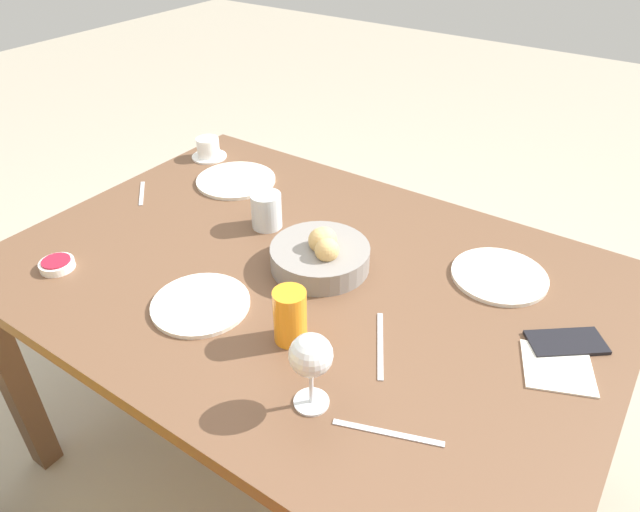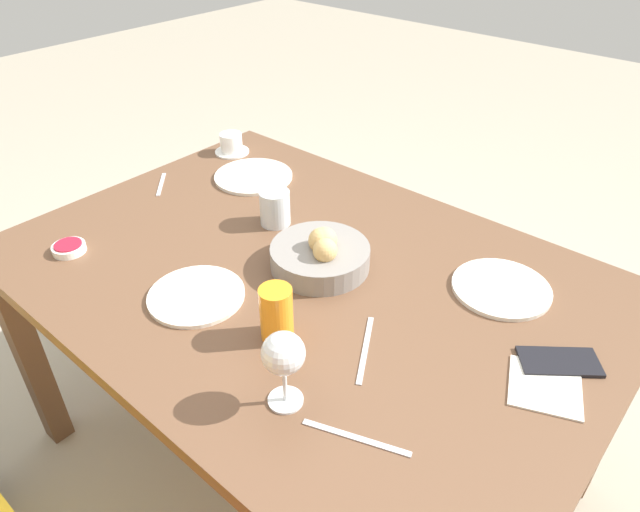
% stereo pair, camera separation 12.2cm
% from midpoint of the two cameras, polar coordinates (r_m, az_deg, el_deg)
% --- Properties ---
extents(ground_plane, '(10.00, 10.00, 0.00)m').
position_cam_midpoint_polar(ground_plane, '(1.85, -3.25, -19.64)').
color(ground_plane, '#A89E89').
extents(dining_table, '(1.42, 0.99, 0.71)m').
position_cam_midpoint_polar(dining_table, '(1.39, -4.10, -4.40)').
color(dining_table, brown).
rests_on(dining_table, ground_plane).
extents(bread_basket, '(0.23, 0.23, 0.10)m').
position_cam_midpoint_polar(bread_basket, '(1.33, -2.57, 0.06)').
color(bread_basket, gray).
rests_on(bread_basket, dining_table).
extents(plate_near_left, '(0.22, 0.22, 0.01)m').
position_cam_midpoint_polar(plate_near_left, '(1.36, 15.06, -2.01)').
color(plate_near_left, silver).
rests_on(plate_near_left, dining_table).
extents(plate_near_right, '(0.24, 0.24, 0.01)m').
position_cam_midpoint_polar(plate_near_right, '(1.74, -10.42, 7.42)').
color(plate_near_right, silver).
rests_on(plate_near_right, dining_table).
extents(plate_far_center, '(0.21, 0.21, 0.01)m').
position_cam_midpoint_polar(plate_far_center, '(1.27, -14.58, -4.78)').
color(plate_far_center, silver).
rests_on(plate_far_center, dining_table).
extents(juice_glass, '(0.07, 0.07, 0.12)m').
position_cam_midpoint_polar(juice_glass, '(1.12, -6.15, -6.12)').
color(juice_glass, orange).
rests_on(juice_glass, dining_table).
extents(water_tumbler, '(0.08, 0.08, 0.09)m').
position_cam_midpoint_polar(water_tumbler, '(1.49, -7.74, 4.47)').
color(water_tumbler, silver).
rests_on(water_tumbler, dining_table).
extents(wine_glass, '(0.08, 0.08, 0.16)m').
position_cam_midpoint_polar(wine_glass, '(0.96, -4.61, -10.24)').
color(wine_glass, silver).
rests_on(wine_glass, dining_table).
extents(coffee_cup, '(0.11, 0.11, 0.07)m').
position_cam_midpoint_polar(coffee_cup, '(1.90, -12.96, 10.35)').
color(coffee_cup, white).
rests_on(coffee_cup, dining_table).
extents(jam_bowl_berry, '(0.08, 0.08, 0.02)m').
position_cam_midpoint_polar(jam_bowl_berry, '(1.50, -26.98, -0.83)').
color(jam_bowl_berry, white).
rests_on(jam_bowl_berry, dining_table).
extents(fork_silver, '(0.10, 0.17, 0.00)m').
position_cam_midpoint_polar(fork_silver, '(1.14, 2.98, -8.98)').
color(fork_silver, '#B7B7BC').
rests_on(fork_silver, dining_table).
extents(knife_silver, '(0.18, 0.07, 0.00)m').
position_cam_midpoint_polar(knife_silver, '(1.00, 3.19, -17.40)').
color(knife_silver, '#B7B7BC').
rests_on(knife_silver, dining_table).
extents(spoon_coffee, '(0.11, 0.11, 0.00)m').
position_cam_midpoint_polar(spoon_coffee, '(1.75, -19.34, 5.89)').
color(spoon_coffee, '#B7B7BC').
rests_on(spoon_coffee, dining_table).
extents(napkin, '(0.17, 0.17, 0.00)m').
position_cam_midpoint_polar(napkin, '(1.17, 19.91, -10.57)').
color(napkin, silver).
rests_on(napkin, dining_table).
extents(cell_phone, '(0.16, 0.15, 0.01)m').
position_cam_midpoint_polar(cell_phone, '(1.22, 20.80, -8.18)').
color(cell_phone, black).
rests_on(cell_phone, dining_table).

